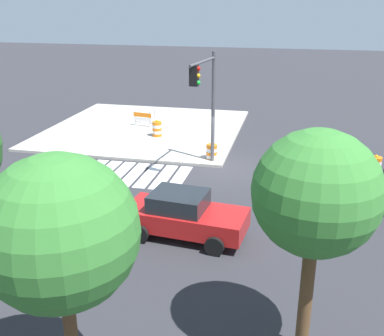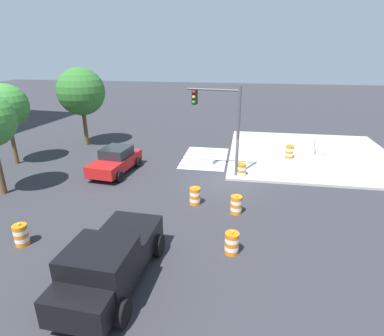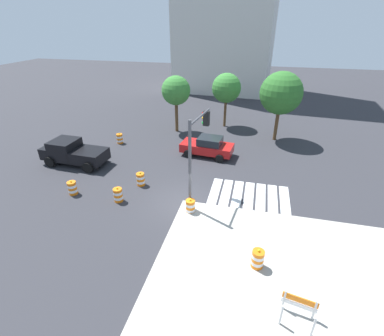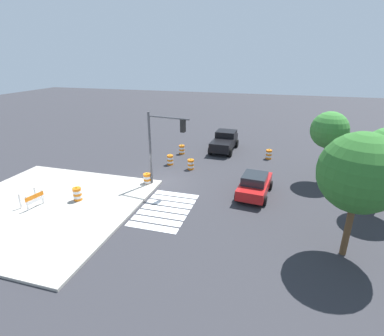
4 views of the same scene
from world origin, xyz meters
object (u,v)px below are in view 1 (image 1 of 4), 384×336
(traffic_barrel_median_near, at_px, (375,166))
(street_tree_streetside_mid, at_px, (316,195))
(traffic_barrel_far_curb, at_px, (291,175))
(street_tree_streetside_near, at_px, (60,233))
(traffic_barrel_near_corner, at_px, (305,161))
(traffic_barrel_on_sidewalk, at_px, (157,129))
(sports_car, at_px, (184,215))
(traffic_light_pole, at_px, (206,92))
(construction_barricade, at_px, (144,117))
(traffic_barrel_crosswalk_end, at_px, (212,153))

(traffic_barrel_median_near, relative_size, street_tree_streetside_mid, 0.18)
(traffic_barrel_far_curb, bearing_deg, street_tree_streetside_near, 73.23)
(traffic_barrel_near_corner, relative_size, traffic_barrel_on_sidewalk, 1.00)
(traffic_barrel_on_sidewalk, distance_m, street_tree_streetside_mid, 18.82)
(traffic_barrel_on_sidewalk, relative_size, street_tree_streetside_near, 0.19)
(sports_car, relative_size, traffic_light_pole, 0.81)
(traffic_barrel_median_near, xyz_separation_m, street_tree_streetside_near, (7.94, 15.47, 3.56))
(traffic_barrel_near_corner, relative_size, construction_barricade, 0.75)
(traffic_barrel_crosswalk_end, height_order, traffic_light_pole, traffic_light_pole)
(traffic_barrel_on_sidewalk, relative_size, construction_barricade, 0.75)
(sports_car, relative_size, construction_barricade, 3.29)
(traffic_barrel_median_near, distance_m, construction_barricade, 14.70)
(traffic_barrel_near_corner, xyz_separation_m, street_tree_streetside_mid, (0.11, 12.88, 3.64))
(street_tree_streetside_near, distance_m, street_tree_streetside_mid, 5.26)
(traffic_barrel_median_near, relative_size, traffic_barrel_far_curb, 1.00)
(traffic_barrel_median_near, height_order, street_tree_streetside_near, street_tree_streetside_near)
(sports_car, distance_m, construction_barricade, 14.89)
(construction_barricade, height_order, street_tree_streetside_near, street_tree_streetside_near)
(traffic_barrel_near_corner, distance_m, street_tree_streetside_near, 16.59)
(sports_car, distance_m, traffic_barrel_near_corner, 9.00)
(street_tree_streetside_near, bearing_deg, traffic_barrel_near_corner, -106.69)
(traffic_light_pole, bearing_deg, traffic_barrel_near_corner, -164.59)
(traffic_barrel_on_sidewalk, distance_m, street_tree_streetside_near, 19.75)
(traffic_barrel_on_sidewalk, relative_size, traffic_light_pole, 0.19)
(street_tree_streetside_near, bearing_deg, traffic_barrel_crosswalk_end, -89.75)
(sports_car, distance_m, traffic_barrel_far_curb, 6.83)
(traffic_barrel_near_corner, height_order, street_tree_streetside_mid, street_tree_streetside_mid)
(traffic_barrel_far_curb, relative_size, construction_barricade, 0.75)
(street_tree_streetside_near, bearing_deg, traffic_barrel_on_sidewalk, -78.02)
(traffic_barrel_crosswalk_end, bearing_deg, traffic_barrel_near_corner, 178.09)
(traffic_barrel_far_curb, distance_m, construction_barricade, 12.41)
(traffic_barrel_near_corner, bearing_deg, traffic_light_pole, 15.41)
(traffic_barrel_median_near, xyz_separation_m, construction_barricade, (13.54, -5.72, 0.27))
(traffic_barrel_median_near, relative_size, construction_barricade, 0.75)
(traffic_barrel_median_near, bearing_deg, street_tree_streetside_mid, 75.18)
(traffic_barrel_on_sidewalk, bearing_deg, street_tree_streetside_mid, 117.65)
(traffic_barrel_near_corner, distance_m, traffic_barrel_far_curb, 2.23)
(traffic_barrel_crosswalk_end, height_order, street_tree_streetside_mid, street_tree_streetside_mid)
(traffic_barrel_median_near, distance_m, street_tree_streetside_mid, 13.76)
(sports_car, height_order, traffic_light_pole, traffic_light_pole)
(traffic_light_pole, bearing_deg, street_tree_streetside_mid, 111.91)
(traffic_barrel_near_corner, xyz_separation_m, traffic_barrel_crosswalk_end, (4.72, -0.16, 0.00))
(traffic_barrel_far_curb, height_order, traffic_barrel_on_sidewalk, traffic_barrel_on_sidewalk)
(construction_barricade, distance_m, traffic_light_pole, 9.44)
(sports_car, xyz_separation_m, traffic_barrel_crosswalk_end, (0.50, -8.10, -0.36))
(street_tree_streetside_near, bearing_deg, traffic_barrel_median_near, -117.17)
(traffic_barrel_on_sidewalk, distance_m, traffic_light_pole, 7.04)
(street_tree_streetside_mid, bearing_deg, construction_barricade, -61.32)
(traffic_barrel_far_curb, relative_size, traffic_light_pole, 0.19)
(traffic_barrel_crosswalk_end, distance_m, traffic_barrel_far_curb, 4.70)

